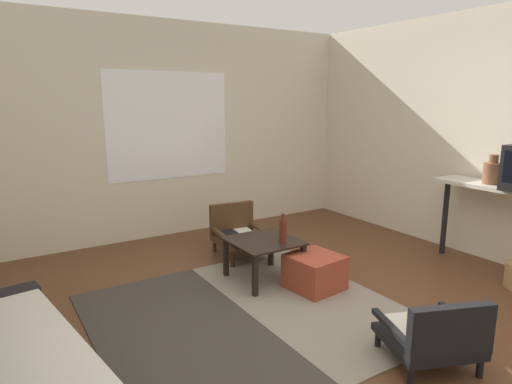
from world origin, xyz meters
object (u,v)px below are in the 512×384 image
coffee_table (264,247)px  clay_vase (492,172)px  armchair_by_window (239,233)px  ottoman_orange (315,272)px  armchair_striped_foreground (434,335)px  glass_bottle (283,230)px

coffee_table → clay_vase: clay_vase is taller
armchair_by_window → ottoman_orange: armchair_by_window is taller
coffee_table → armchair_by_window: 0.79m
coffee_table → armchair_by_window: armchair_by_window is taller
armchair_by_window → clay_vase: clay_vase is taller
clay_vase → ottoman_orange: bearing=165.0°
armchair_by_window → clay_vase: size_ratio=2.30×
armchair_striped_foreground → ottoman_orange: bearing=84.6°
armchair_striped_foreground → coffee_table: bearing=95.0°
glass_bottle → armchair_striped_foreground: bearing=-88.6°
armchair_striped_foreground → glass_bottle: size_ratio=2.57×
ottoman_orange → glass_bottle: size_ratio=1.60×
armchair_striped_foreground → ottoman_orange: armchair_striped_foreground is taller
coffee_table → glass_bottle: glass_bottle is taller
coffee_table → ottoman_orange: size_ratio=1.41×
clay_vase → glass_bottle: clay_vase is taller
armchair_striped_foreground → ottoman_orange: 1.39m
ottoman_orange → clay_vase: 2.13m
armchair_striped_foreground → clay_vase: (2.01, 0.87, 0.78)m
clay_vase → glass_bottle: (-2.05, 0.78, -0.49)m
armchair_by_window → ottoman_orange: (0.13, -1.20, -0.09)m
coffee_table → armchair_by_window: (0.16, 0.77, -0.09)m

